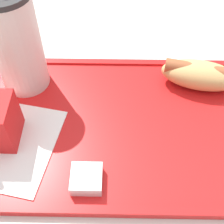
{
  "coord_description": "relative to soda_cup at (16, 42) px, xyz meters",
  "views": [
    {
      "loc": [
        -0.04,
        -0.27,
        1.15
      ],
      "look_at": [
        -0.04,
        0.02,
        0.78
      ],
      "focal_mm": 50.0,
      "sensor_mm": 36.0,
      "label": 1
    }
  ],
  "objects": [
    {
      "name": "dining_table",
      "position": [
        0.19,
        -0.11,
        -0.47
      ],
      "size": [
        1.26,
        0.86,
        0.74
      ],
      "color": "beige",
      "rests_on": "ground_plane"
    },
    {
      "name": "sauce_cup_mayo",
      "position": [
        0.12,
        -0.19,
        -0.08
      ],
      "size": [
        0.04,
        0.04,
        0.02
      ],
      "color": "silver",
      "rests_on": "food_tray"
    },
    {
      "name": "hot_dog_far",
      "position": [
        0.3,
        -0.0,
        -0.06
      ],
      "size": [
        0.14,
        0.08,
        0.05
      ],
      "color": "tan",
      "rests_on": "food_tray"
    },
    {
      "name": "food_tray",
      "position": [
        0.15,
        -0.09,
        -0.09
      ],
      "size": [
        0.47,
        0.29,
        0.01
      ],
      "color": "red",
      "rests_on": "dining_table"
    },
    {
      "name": "soda_cup",
      "position": [
        0.0,
        0.0,
        0.0
      ],
      "size": [
        0.08,
        0.08,
        0.21
      ],
      "color": "silver",
      "rests_on": "food_tray"
    }
  ]
}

